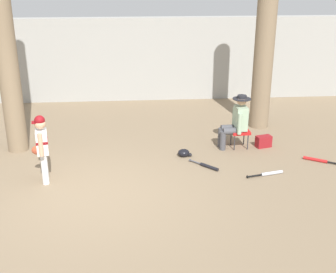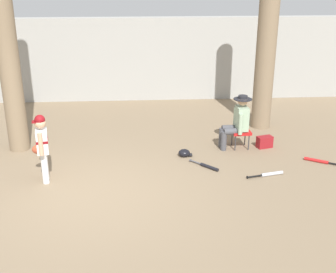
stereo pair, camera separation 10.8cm
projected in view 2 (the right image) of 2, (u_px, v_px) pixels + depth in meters
name	position (u px, v px, depth m)	size (l,w,h in m)	color
ground_plane	(94.00, 195.00, 7.71)	(60.00, 60.00, 0.00)	#7F6B51
concrete_back_wall	(110.00, 60.00, 12.97)	(18.00, 0.36, 2.43)	#9E9E99
tree_near_player	(5.00, 33.00, 8.81)	(0.63, 0.63, 5.68)	#7F6B51
tree_behind_spectator	(265.00, 57.00, 10.45)	(0.77, 0.77, 4.31)	#7F6B51
young_ballplayer	(42.00, 144.00, 7.99)	(0.39, 0.57, 1.31)	white
folding_stool	(241.00, 132.00, 9.65)	(0.42, 0.42, 0.41)	red
seated_spectator	(237.00, 121.00, 9.54)	(0.67, 0.53, 1.20)	#47474C
handbag_beside_stool	(265.00, 142.00, 9.74)	(0.34, 0.18, 0.26)	maroon
bat_aluminum_silver	(269.00, 174.00, 8.43)	(0.75, 0.24, 0.07)	#B7BCC6
bat_red_barrel	(319.00, 161.00, 9.01)	(0.72, 0.49, 0.07)	red
bat_black_composite	(207.00, 166.00, 8.77)	(0.54, 0.56, 0.07)	black
batting_helmet_black	(184.00, 153.00, 9.29)	(0.29, 0.23, 0.17)	black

